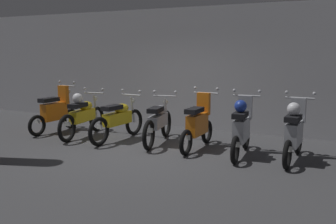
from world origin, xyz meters
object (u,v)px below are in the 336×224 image
object	(u,v)px
motorbike_slot_3	(158,122)
motorbike_slot_4	(198,124)
motorbike_slot_0	(55,112)
motorbike_slot_5	(242,128)
motorbike_slot_1	(83,115)
motorbike_slot_2	(118,119)
motorbike_slot_6	(294,132)

from	to	relation	value
motorbike_slot_3	motorbike_slot_4	size ratio (longest dim) A/B	1.15
motorbike_slot_0	motorbike_slot_5	size ratio (longest dim) A/B	1.00
motorbike_slot_1	motorbike_slot_3	bearing A→B (deg)	6.41
motorbike_slot_2	motorbike_slot_4	distance (m)	1.97
motorbike_slot_1	motorbike_slot_2	world-z (taller)	same
motorbike_slot_0	motorbike_slot_4	bearing A→B (deg)	0.35
motorbike_slot_0	motorbike_slot_1	distance (m)	0.99
motorbike_slot_2	motorbike_slot_6	distance (m)	3.93
motorbike_slot_5	motorbike_slot_2	bearing A→B (deg)	179.05
motorbike_slot_0	motorbike_slot_1	size ratio (longest dim) A/B	0.86
motorbike_slot_3	motorbike_slot_5	distance (m)	1.98
motorbike_slot_0	motorbike_slot_5	bearing A→B (deg)	-1.29
motorbike_slot_1	motorbike_slot_5	world-z (taller)	motorbike_slot_5
motorbike_slot_0	motorbike_slot_2	world-z (taller)	motorbike_slot_0
motorbike_slot_1	motorbike_slot_3	size ratio (longest dim) A/B	1.01
motorbike_slot_6	motorbike_slot_5	bearing A→B (deg)	-175.12
motorbike_slot_1	motorbike_slot_2	distance (m)	0.99
motorbike_slot_5	motorbike_slot_6	xyz separation A→B (m)	(0.99, 0.08, 0.00)
motorbike_slot_2	motorbike_slot_6	bearing A→B (deg)	0.51
motorbike_slot_3	motorbike_slot_2	bearing A→B (deg)	-170.56
motorbike_slot_0	motorbike_slot_1	bearing A→B (deg)	-6.99
motorbike_slot_1	motorbike_slot_5	xyz separation A→B (m)	(3.93, 0.01, 0.04)
motorbike_slot_4	motorbike_slot_1	bearing A→B (deg)	-177.20
motorbike_slot_3	motorbike_slot_4	xyz separation A→B (m)	(0.99, -0.08, 0.04)
motorbike_slot_1	motorbike_slot_6	distance (m)	4.92
motorbike_slot_2	motorbike_slot_3	size ratio (longest dim) A/B	1.01
motorbike_slot_3	motorbike_slot_6	bearing A→B (deg)	-2.46
motorbike_slot_0	motorbike_slot_3	xyz separation A→B (m)	(2.94, 0.10, -0.04)
motorbike_slot_2	motorbike_slot_4	size ratio (longest dim) A/B	1.16
motorbike_slot_4	motorbike_slot_6	world-z (taller)	same
motorbike_slot_4	motorbike_slot_0	bearing A→B (deg)	-179.65
motorbike_slot_0	motorbike_slot_6	distance (m)	5.90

